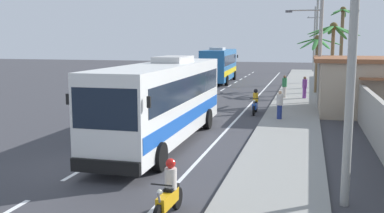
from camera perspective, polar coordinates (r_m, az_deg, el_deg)
The scene contains 18 objects.
ground_plane at distance 16.78m, azimuth -13.16°, elevation -7.46°, with size 160.00×160.00×0.00m, color #3A3A3F.
sidewalk_kerb at distance 24.64m, azimuth 12.53°, elevation -2.16°, with size 3.20×90.00×0.14m, color gray.
lane_markings at distance 29.85m, azimuth 4.25°, elevation -0.25°, with size 3.87×71.00×0.01m.
boundary_wall at distance 28.58m, azimuth 20.57°, elevation 0.98°, with size 0.24×60.00×2.13m, color #9E998E.
coach_bus_foreground at distance 19.61m, azimuth -3.63°, elevation 0.99°, with size 2.91×12.09×3.83m.
coach_bus_far_lane at distance 48.11m, azimuth 3.55°, elevation 5.48°, with size 3.31×10.79×3.83m.
motorcycle_beside_bus at distance 11.63m, azimuth -3.00°, elevation -11.22°, with size 0.56×1.96×1.54m.
motorcycle_trailing at distance 27.83m, azimuth 8.18°, elevation 0.36°, with size 0.56×1.96×1.56m.
pedestrian_near_kerb at distance 34.99m, azimuth 11.88°, elevation 2.61°, with size 0.36×0.36×1.73m.
pedestrian_midwalk at distance 35.04m, azimuth 14.37°, elevation 2.48°, with size 0.36×0.36×1.68m.
pedestrian_far_walk at distance 25.42m, azimuth 11.28°, elevation 0.29°, with size 0.36×0.36×1.62m.
utility_pole_nearest at distance 12.53m, azimuth 19.95°, elevation 12.09°, with size 3.63×0.24×10.32m.
utility_pole_mid at distance 30.38m, azimuth 16.15°, elevation 8.49°, with size 3.49×0.24×8.77m.
utility_pole_far at distance 48.30m, azimuth 15.83°, elevation 8.96°, with size 2.16×0.24×9.92m.
utility_pole_distant at distance 66.21m, azimuth 15.54°, elevation 8.50°, with size 2.19×0.24×9.33m.
palm_nearest at distance 38.98m, azimuth 15.91°, elevation 7.06°, with size 3.76×3.47×5.00m.
palm_second at distance 44.71m, azimuth 18.83°, elevation 8.79°, with size 2.58×2.61×7.72m.
palm_fourth at distance 33.68m, azimuth 17.76°, elevation 8.09°, with size 3.81×3.80×5.86m.
Camera 1 is at (7.68, -14.21, 4.57)m, focal length 41.21 mm.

